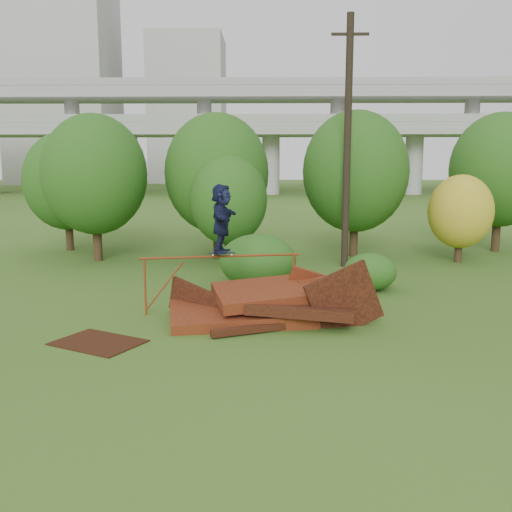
{
  "coord_description": "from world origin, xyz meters",
  "views": [
    {
      "loc": [
        -0.52,
        -13.01,
        4.08
      ],
      "look_at": [
        -0.8,
        2.0,
        1.6
      ],
      "focal_mm": 40.0,
      "sensor_mm": 36.0,
      "label": 1
    }
  ],
  "objects_px": {
    "scrap_pile": "(265,306)",
    "skater": "(222,219)",
    "utility_pole": "(347,142)",
    "flat_plate": "(98,342)"
  },
  "relations": [
    {
      "from": "skater",
      "to": "scrap_pile",
      "type": "bearing_deg",
      "value": -121.12
    },
    {
      "from": "skater",
      "to": "flat_plate",
      "type": "xyz_separation_m",
      "value": [
        -2.62,
        -2.83,
        -2.56
      ]
    },
    {
      "from": "scrap_pile",
      "to": "skater",
      "type": "height_order",
      "value": "skater"
    },
    {
      "from": "flat_plate",
      "to": "utility_pole",
      "type": "xyz_separation_m",
      "value": [
        6.92,
        9.82,
        4.82
      ]
    },
    {
      "from": "skater",
      "to": "utility_pole",
      "type": "relative_size",
      "value": 0.19
    },
    {
      "from": "utility_pole",
      "to": "scrap_pile",
      "type": "bearing_deg",
      "value": -111.67
    },
    {
      "from": "scrap_pile",
      "to": "flat_plate",
      "type": "relative_size",
      "value": 2.99
    },
    {
      "from": "skater",
      "to": "utility_pole",
      "type": "bearing_deg",
      "value": -25.87
    },
    {
      "from": "scrap_pile",
      "to": "utility_pole",
      "type": "xyz_separation_m",
      "value": [
        3.12,
        7.86,
        4.44
      ]
    },
    {
      "from": "skater",
      "to": "flat_plate",
      "type": "height_order",
      "value": "skater"
    }
  ]
}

